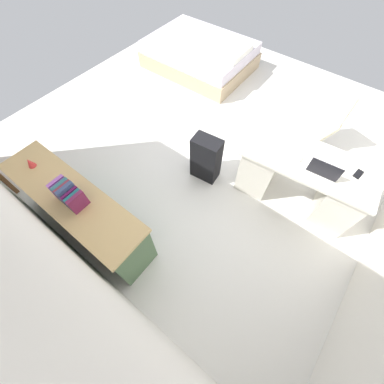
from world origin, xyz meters
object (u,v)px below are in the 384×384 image
Objects in this scene: suitcase_black at (206,159)px; cell_phone_near_laptop at (358,174)px; office_chair at (318,126)px; credenza at (82,212)px; bed at (200,55)px; figurine_small at (30,163)px; computer_mouse at (299,159)px; desk at (300,179)px; laptop at (323,169)px.

cell_phone_near_laptop is at bearing -167.66° from suitcase_black.
office_chair is at bearing -43.53° from cell_phone_near_laptop.
suitcase_black is (-0.63, -1.49, -0.03)m from credenza.
bed is 2.86× the size of suitcase_black.
credenza is 0.73m from figurine_small.
credenza is 13.24× the size of cell_phone_near_laptop.
suitcase_black is 4.94× the size of cell_phone_near_laptop.
computer_mouse is (-0.98, -0.34, 0.40)m from suitcase_black.
bed is 3.16m from computer_mouse.
desk is at bearing 22.99° from cell_phone_near_laptop.
credenza is at bearing 61.67° from office_chair.
figurine_small reaches higher than suitcase_black.
office_chair is 6.91× the size of cell_phone_near_laptop.
desk reaches higher than suitcase_black.
laptop is (-1.24, -0.32, 0.44)m from suitcase_black.
credenza is at bearing 43.10° from computer_mouse.
computer_mouse is at bearing 146.52° from bed.
credenza is at bearing -179.85° from figurine_small.
office_chair is 0.52× the size of credenza.
cell_phone_near_laptop is at bearing -166.82° from computer_mouse.
cell_phone_near_laptop is at bearing -146.09° from laptop.
desk is at bearing -140.61° from figurine_small.
office_chair reaches higher than laptop.
computer_mouse is (-0.07, 1.03, 0.32)m from office_chair.
bed is at bearing -74.32° from credenza.
computer_mouse reaches higher than cell_phone_near_laptop.
bed is 2.63m from suitcase_black.
desk is 2.23× the size of suitcase_black.
desk is at bearing -33.11° from laptop.
figurine_small is at bearing 43.93° from suitcase_black.
figurine_small is (2.21, 1.83, 0.05)m from computer_mouse.
laptop is 0.38m from cell_phone_near_laptop.
laptop is 2.43× the size of cell_phone_near_laptop.
laptop reaches higher than bed.
figurine_small is at bearing 0.15° from credenza.
computer_mouse is 0.91× the size of figurine_small.
bed is at bearing -58.41° from suitcase_black.
cell_phone_near_laptop is at bearing -137.21° from credenza.
credenza is 2.68× the size of suitcase_black.
suitcase_black is 1.69m from cell_phone_near_laptop.
figurine_small is (0.60, 0.00, 0.42)m from credenza.
laptop is at bearing -135.93° from credenza.
figurine_small is (2.47, 1.81, 0.02)m from laptop.
cell_phone_near_laptop is (-0.46, -0.12, 0.35)m from desk.
desk is 1.59× the size of office_chair.
cell_phone_near_laptop is at bearing -165.59° from desk.
office_chair reaches higher than credenza.
figurine_small is at bearing 44.64° from cell_phone_near_laptop.
figurine_small reaches higher than bed.
desk is 4.54× the size of laptop.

